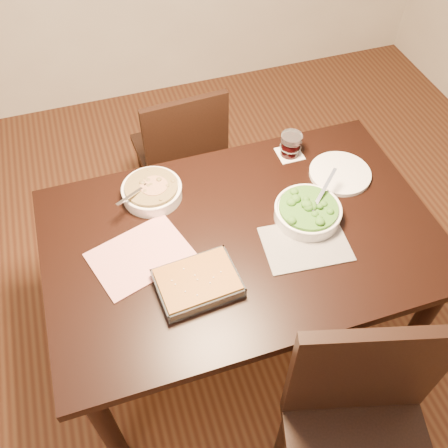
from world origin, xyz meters
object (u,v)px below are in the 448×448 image
object	(u,v)px
stew_bowl	(152,191)
dinner_plate	(340,173)
wine_tumbler	(291,144)
chair_near	(362,435)
baking_dish	(198,283)
broccoli_bowl	(308,212)
chair_far	(182,151)
table	(241,250)

from	to	relation	value
stew_bowl	dinner_plate	bearing A→B (deg)	-9.03
wine_tumbler	chair_near	bearing A→B (deg)	-99.45
baking_dish	chair_near	bearing A→B (deg)	-61.10
broccoli_bowl	baking_dish	world-z (taller)	broccoli_bowl
baking_dish	chair_far	xyz separation A→B (m)	(0.18, 0.95, -0.30)
stew_bowl	wine_tumbler	bearing A→B (deg)	5.65
stew_bowl	table	bearing A→B (deg)	-46.98
baking_dish	broccoli_bowl	bearing A→B (deg)	15.03
baking_dish	dinner_plate	bearing A→B (deg)	21.26
table	chair_near	size ratio (longest dim) A/B	1.43
baking_dish	chair_far	bearing A→B (deg)	74.87
broccoli_bowl	baking_dish	xyz separation A→B (m)	(-0.46, -0.16, -0.01)
table	wine_tumbler	xyz separation A→B (m)	(0.33, 0.34, 0.15)
table	stew_bowl	distance (m)	0.41
broccoli_bowl	chair_far	size ratio (longest dim) A/B	0.29
table	chair_near	distance (m)	0.73
chair_near	chair_far	size ratio (longest dim) A/B	1.15
table	chair_near	bearing A→B (deg)	-78.00
table	chair_near	xyz separation A→B (m)	(0.15, -0.71, -0.11)
wine_tumbler	chair_far	world-z (taller)	same
dinner_plate	table	bearing A→B (deg)	-160.49
dinner_plate	wine_tumbler	bearing A→B (deg)	129.11
baking_dish	wine_tumbler	bearing A→B (deg)	38.57
baking_dish	wine_tumbler	xyz separation A→B (m)	(0.54, 0.50, 0.03)
chair_far	baking_dish	bearing A→B (deg)	75.70
table	stew_bowl	xyz separation A→B (m)	(-0.26, 0.28, 0.13)
dinner_plate	broccoli_bowl	bearing A→B (deg)	-142.83
stew_bowl	chair_near	world-z (taller)	chair_near
stew_bowl	baking_dish	bearing A→B (deg)	-83.28
broccoli_bowl	wine_tumbler	xyz separation A→B (m)	(0.07, 0.34, 0.02)
wine_tumbler	chair_near	xyz separation A→B (m)	(-0.17, -1.05, -0.26)
baking_dish	wine_tumbler	size ratio (longest dim) A/B	2.90
table	dinner_plate	bearing A→B (deg)	19.51
chair_far	wine_tumbler	bearing A→B (deg)	124.73
wine_tumbler	baking_dish	bearing A→B (deg)	-136.95
baking_dish	dinner_plate	distance (m)	0.75
dinner_plate	chair_far	size ratio (longest dim) A/B	0.28
stew_bowl	chair_near	size ratio (longest dim) A/B	0.23
broccoli_bowl	chair_near	size ratio (longest dim) A/B	0.25
chair_near	baking_dish	bearing A→B (deg)	138.36
wine_tumbler	chair_far	xyz separation A→B (m)	(-0.36, 0.45, -0.33)
broccoli_bowl	wine_tumbler	bearing A→B (deg)	77.80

